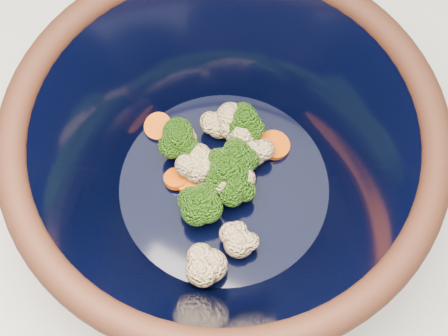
% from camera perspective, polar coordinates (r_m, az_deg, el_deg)
% --- Properties ---
extents(counter, '(1.20, 1.20, 0.90)m').
position_cam_1_polar(counter, '(1.08, 1.43, -14.07)').
color(counter, silver).
rests_on(counter, ground).
extents(mixing_bowl, '(0.41, 0.41, 0.17)m').
position_cam_1_polar(mixing_bowl, '(0.57, 0.00, 0.68)').
color(mixing_bowl, black).
rests_on(mixing_bowl, counter).
extents(vegetable_pile, '(0.16, 0.18, 0.05)m').
position_cam_1_polar(vegetable_pile, '(0.61, -0.23, 0.16)').
color(vegetable_pile, '#608442').
rests_on(vegetable_pile, mixing_bowl).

